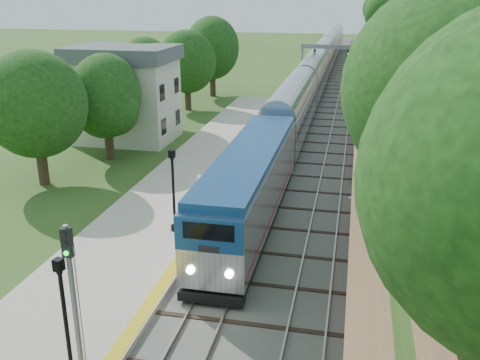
% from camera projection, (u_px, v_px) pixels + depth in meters
% --- Properties ---
extents(trackbed, '(9.50, 170.00, 0.28)m').
position_uv_depth(trackbed, '(331.00, 88.00, 71.29)').
color(trackbed, '#4C4944').
rests_on(trackbed, ground).
extents(platform, '(6.40, 68.00, 0.38)m').
position_uv_depth(platform, '(171.00, 204.00, 32.13)').
color(platform, '#AC9E8A').
rests_on(platform, ground).
extents(yellow_stripe, '(0.55, 68.00, 0.01)m').
position_uv_depth(yellow_stripe, '(217.00, 205.00, 31.50)').
color(yellow_stripe, gold).
rests_on(yellow_stripe, platform).
extents(embankment, '(10.64, 170.00, 11.70)m').
position_uv_depth(embankment, '(397.00, 76.00, 69.00)').
color(embankment, brown).
rests_on(embankment, ground).
extents(station_building, '(8.60, 6.60, 8.00)m').
position_uv_depth(station_building, '(125.00, 93.00, 45.49)').
color(station_building, beige).
rests_on(station_building, ground).
extents(signal_gantry, '(8.40, 0.38, 6.20)m').
position_uv_depth(signal_gantry, '(335.00, 56.00, 65.00)').
color(signal_gantry, slate).
rests_on(signal_gantry, ground).
extents(trees_behind_platform, '(7.82, 53.32, 7.21)m').
position_uv_depth(trees_behind_platform, '(107.00, 112.00, 36.17)').
color(trees_behind_platform, '#332316').
rests_on(trees_behind_platform, ground).
extents(train, '(2.83, 113.63, 4.16)m').
position_uv_depth(train, '(318.00, 70.00, 72.52)').
color(train, black).
rests_on(train, trackbed).
extents(lamppost_mid, '(0.43, 0.43, 4.32)m').
position_uv_depth(lamppost_mid, '(66.00, 327.00, 16.78)').
color(lamppost_mid, black).
rests_on(lamppost_mid, platform).
extents(lamppost_far, '(0.43, 0.43, 4.40)m').
position_uv_depth(lamppost_far, '(174.00, 195.00, 27.50)').
color(lamppost_far, black).
rests_on(lamppost_far, platform).
extents(signal_platform, '(0.32, 0.25, 5.40)m').
position_uv_depth(signal_platform, '(72.00, 287.00, 16.36)').
color(signal_platform, slate).
rests_on(signal_platform, platform).
extents(signal_farside, '(0.33, 0.26, 6.01)m').
position_uv_depth(signal_farside, '(369.00, 132.00, 34.10)').
color(signal_farside, slate).
rests_on(signal_farside, ground).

